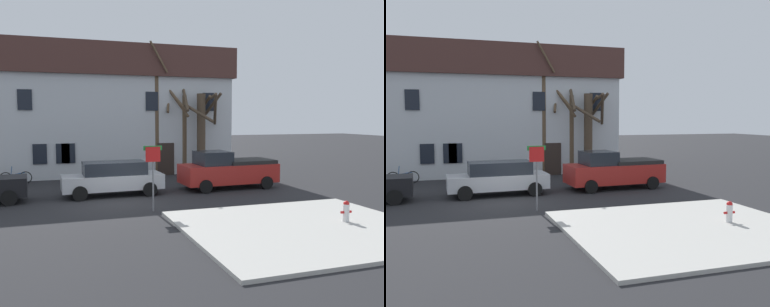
% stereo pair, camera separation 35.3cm
% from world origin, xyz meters
% --- Properties ---
extents(ground_plane, '(120.00, 120.00, 0.00)m').
position_xyz_m(ground_plane, '(0.00, 0.00, 0.00)').
color(ground_plane, '#262628').
extents(sidewalk_slab, '(8.13, 7.18, 0.12)m').
position_xyz_m(sidewalk_slab, '(5.24, -6.40, 0.06)').
color(sidewalk_slab, '#B7B5AD').
rests_on(sidewalk_slab, ground_plane).
extents(building_main, '(15.63, 8.28, 8.41)m').
position_xyz_m(building_main, '(1.37, 11.78, 4.28)').
color(building_main, silver).
rests_on(building_main, ground_plane).
extents(tree_bare_mid, '(2.07, 2.08, 8.54)m').
position_xyz_m(tree_bare_mid, '(3.64, 8.05, 4.20)').
color(tree_bare_mid, brown).
rests_on(tree_bare_mid, ground_plane).
extents(tree_bare_far, '(2.82, 2.79, 6.22)m').
position_xyz_m(tree_bare_far, '(5.49, 8.07, 3.08)').
color(tree_bare_far, brown).
rests_on(tree_bare_far, ground_plane).
extents(tree_bare_end, '(2.74, 2.78, 5.95)m').
position_xyz_m(tree_bare_end, '(6.46, 7.15, 3.07)').
color(tree_bare_end, '#4C3D2D').
rests_on(tree_bare_end, ground_plane).
extents(car_silver_wagon, '(4.83, 2.03, 1.64)m').
position_xyz_m(car_silver_wagon, '(-0.02, 1.84, 0.86)').
color(car_silver_wagon, '#B7BABF').
rests_on(car_silver_wagon, ground_plane).
extents(pickup_truck_red, '(5.20, 2.43, 2.00)m').
position_xyz_m(pickup_truck_red, '(6.05, 1.95, 0.97)').
color(pickup_truck_red, '#AD231E').
rests_on(pickup_truck_red, ground_plane).
extents(fire_hydrant, '(0.42, 0.22, 0.74)m').
position_xyz_m(fire_hydrant, '(6.98, -6.36, 0.50)').
color(fire_hydrant, silver).
rests_on(fire_hydrant, sidewalk_slab).
extents(street_sign_pole, '(0.76, 0.07, 2.65)m').
position_xyz_m(street_sign_pole, '(1.02, -2.09, 1.86)').
color(street_sign_pole, slate).
rests_on(street_sign_pole, ground_plane).
extents(bicycle_leaning, '(1.75, 0.07, 1.03)m').
position_xyz_m(bicycle_leaning, '(-4.81, 6.93, 0.37)').
color(bicycle_leaning, black).
rests_on(bicycle_leaning, ground_plane).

